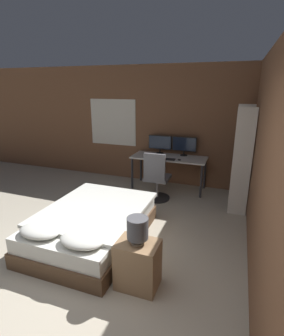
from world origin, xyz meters
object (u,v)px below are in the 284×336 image
(desk, at_px, (169,160))
(computer_mouse, at_px, (179,160))
(nightstand, at_px, (138,264))
(keyboard, at_px, (166,159))
(monitor_right, at_px, (184,145))
(monitor_left, at_px, (160,143))
(office_chair, at_px, (156,181))
(bookshelf, at_px, (242,156))
(bedside_lamp, at_px, (138,228))
(bed, at_px, (92,225))

(desk, height_order, computer_mouse, computer_mouse)
(nightstand, xyz_separation_m, desk, (-0.45, 3.10, 0.38))
(keyboard, bearing_deg, computer_mouse, 0.00)
(monitor_right, bearing_deg, monitor_left, 180.00)
(nightstand, distance_m, keyboard, 2.94)
(office_chair, height_order, bookshelf, bookshelf)
(monitor_left, xyz_separation_m, bookshelf, (1.77, -0.75, 0.04))
(bedside_lamp, distance_m, office_chair, 2.47)
(bedside_lamp, relative_size, keyboard, 0.81)
(monitor_right, relative_size, bookshelf, 0.28)
(bed, relative_size, bookshelf, 1.04)
(bed, bearing_deg, desk, 77.82)
(bed, relative_size, keyboard, 5.28)
(desk, xyz_separation_m, computer_mouse, (0.28, -0.23, 0.10))
(nightstand, bearing_deg, bedside_lamp, 0.00)
(monitor_right, relative_size, keyboard, 1.43)
(desk, xyz_separation_m, monitor_right, (0.28, 0.23, 0.32))
(bedside_lamp, height_order, monitor_left, monitor_left)
(computer_mouse, height_order, bookshelf, bookshelf)
(desk, distance_m, computer_mouse, 0.37)
(keyboard, bearing_deg, bedside_lamp, -81.02)
(keyboard, height_order, office_chair, office_chair)
(bedside_lamp, xyz_separation_m, monitor_right, (-0.17, 3.33, 0.24))
(monitor_right, xyz_separation_m, keyboard, (-0.28, -0.46, -0.23))
(bedside_lamp, height_order, computer_mouse, bedside_lamp)
(monitor_left, distance_m, bookshelf, 1.92)
(bedside_lamp, height_order, keyboard, bedside_lamp)
(monitor_right, distance_m, bookshelf, 1.42)
(monitor_right, height_order, bookshelf, bookshelf)
(nightstand, bearing_deg, bed, 146.27)
(bed, xyz_separation_m, office_chair, (0.46, 1.74, 0.17))
(bookshelf, bearing_deg, office_chair, -173.24)
(bedside_lamp, xyz_separation_m, computer_mouse, (-0.17, 2.87, 0.01))
(monitor_right, height_order, keyboard, monitor_right)
(nightstand, distance_m, desk, 3.15)
(nightstand, distance_m, bookshelf, 2.88)
(computer_mouse, bearing_deg, bookshelf, -13.40)
(bed, distance_m, keyboard, 2.33)
(keyboard, bearing_deg, office_chair, -98.06)
(nightstand, xyz_separation_m, monitor_right, (-0.17, 3.33, 0.70))
(nightstand, distance_m, monitor_left, 3.48)
(bedside_lamp, distance_m, keyboard, 2.90)
(bed, xyz_separation_m, desk, (0.53, 2.44, 0.41))
(desk, relative_size, monitor_right, 3.03)
(monitor_left, distance_m, computer_mouse, 0.76)
(desk, relative_size, computer_mouse, 23.36)
(nightstand, xyz_separation_m, bookshelf, (1.04, 2.58, 0.74))
(bed, xyz_separation_m, bedside_lamp, (0.98, -0.65, 0.50))
(office_chair, distance_m, bookshelf, 1.68)
(keyboard, height_order, computer_mouse, computer_mouse)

